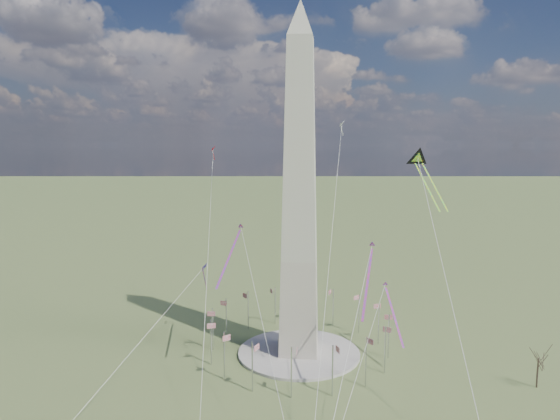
# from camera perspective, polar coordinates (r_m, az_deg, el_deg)

# --- Properties ---
(ground) EXTENTS (2000.00, 2000.00, 0.00)m
(ground) POSITION_cam_1_polar(r_m,az_deg,el_deg) (153.87, 2.17, -16.10)
(ground) COLOR #496532
(ground) RESTS_ON ground
(plaza) EXTENTS (36.00, 36.00, 0.80)m
(plaza) POSITION_cam_1_polar(r_m,az_deg,el_deg) (153.71, 2.17, -15.96)
(plaza) COLOR #AEA59F
(plaza) RESTS_ON ground
(washington_monument) EXTENTS (15.56, 15.56, 100.00)m
(washington_monument) POSITION_cam_1_polar(r_m,az_deg,el_deg) (141.76, 2.26, 1.98)
(washington_monument) COLOR beige
(washington_monument) RESTS_ON plaza
(flagpole_ring) EXTENTS (54.40, 54.40, 13.00)m
(flagpole_ring) POSITION_cam_1_polar(r_m,az_deg,el_deg) (151.12, 2.18, -13.57)
(flagpole_ring) COLOR silver
(flagpole_ring) RESTS_ON ground
(tree_near) EXTENTS (6.74, 6.74, 11.79)m
(tree_near) POSITION_cam_1_polar(r_m,az_deg,el_deg) (146.87, 27.46, -14.59)
(tree_near) COLOR #4A3B2D
(tree_near) RESTS_ON ground
(kite_delta_black) EXTENTS (9.82, 20.88, 17.00)m
(kite_delta_black) POSITION_cam_1_polar(r_m,az_deg,el_deg) (153.87, 15.61, 5.36)
(kite_delta_black) COLOR black
(kite_delta_black) RESTS_ON ground
(kite_diamond_purple) EXTENTS (1.77, 2.87, 8.77)m
(kite_diamond_purple) POSITION_cam_1_polar(r_m,az_deg,el_deg) (160.57, -8.64, -6.78)
(kite_diamond_purple) COLOR navy
(kite_diamond_purple) RESTS_ON ground
(kite_streamer_left) EXTENTS (4.92, 21.98, 15.17)m
(kite_streamer_left) POSITION_cam_1_polar(r_m,az_deg,el_deg) (131.10, 10.15, -6.71)
(kite_streamer_left) COLOR #FF2832
(kite_streamer_left) RESTS_ON ground
(kite_streamer_mid) EXTENTS (4.07, 20.55, 14.14)m
(kite_streamer_mid) POSITION_cam_1_polar(r_m,az_deg,el_deg) (140.49, -5.43, -4.29)
(kite_streamer_mid) COLOR #FF2832
(kite_streamer_mid) RESTS_ON ground
(kite_streamer_right) EXTENTS (4.61, 19.27, 13.31)m
(kite_streamer_right) POSITION_cam_1_polar(r_m,az_deg,el_deg) (151.63, 12.62, -10.68)
(kite_streamer_right) COLOR #FF2832
(kite_streamer_right) RESTS_ON ground
(kite_small_red) EXTENTS (1.51, 1.92, 5.01)m
(kite_small_red) POSITION_cam_1_polar(r_m,az_deg,el_deg) (180.48, -7.63, 6.87)
(kite_small_red) COLOR red
(kite_small_red) RESTS_ON ground
(kite_small_white) EXTENTS (1.69, 2.44, 5.11)m
(kite_small_white) POSITION_cam_1_polar(r_m,az_deg,el_deg) (181.53, 7.08, 9.62)
(kite_small_white) COLOR white
(kite_small_white) RESTS_ON ground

